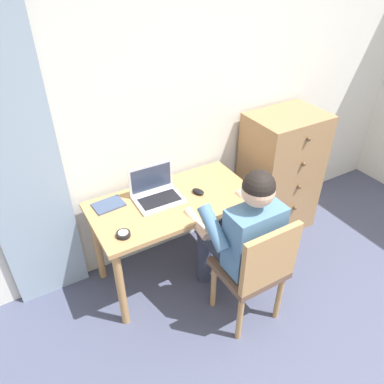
{
  "coord_description": "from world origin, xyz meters",
  "views": [
    {
      "loc": [
        -1.43,
        -0.1,
        2.3
      ],
      "look_at": [
        -0.37,
        1.72,
        0.83
      ],
      "focal_mm": 34.44,
      "sensor_mm": 36.0,
      "label": 1
    }
  ],
  "objects_px": {
    "chair": "(256,268)",
    "laptop": "(156,192)",
    "computer_mouse": "(198,192)",
    "person_seated": "(241,232)",
    "notebook_pad": "(109,205)",
    "desk": "(174,212)",
    "desk_clock": "(123,234)",
    "dresser": "(280,174)"
  },
  "relations": [
    {
      "from": "desk",
      "to": "computer_mouse",
      "type": "xyz_separation_m",
      "value": [
        0.2,
        -0.01,
        0.13
      ]
    },
    {
      "from": "laptop",
      "to": "computer_mouse",
      "type": "relative_size",
      "value": 3.44
    },
    {
      "from": "dresser",
      "to": "desk_clock",
      "type": "xyz_separation_m",
      "value": [
        -1.57,
        -0.27,
        0.19
      ]
    },
    {
      "from": "chair",
      "to": "desk_clock",
      "type": "xyz_separation_m",
      "value": [
        -0.71,
        0.49,
        0.24
      ]
    },
    {
      "from": "desk",
      "to": "desk_clock",
      "type": "bearing_deg",
      "value": -158.09
    },
    {
      "from": "person_seated",
      "to": "notebook_pad",
      "type": "bearing_deg",
      "value": 135.6
    },
    {
      "from": "desk",
      "to": "chair",
      "type": "bearing_deg",
      "value": -69.25
    },
    {
      "from": "desk",
      "to": "chair",
      "type": "xyz_separation_m",
      "value": [
        0.25,
        -0.67,
        -0.11
      ]
    },
    {
      "from": "laptop",
      "to": "notebook_pad",
      "type": "bearing_deg",
      "value": 165.41
    },
    {
      "from": "computer_mouse",
      "to": "desk_clock",
      "type": "bearing_deg",
      "value": 173.69
    },
    {
      "from": "person_seated",
      "to": "desk",
      "type": "bearing_deg",
      "value": 117.52
    },
    {
      "from": "desk",
      "to": "laptop",
      "type": "distance_m",
      "value": 0.2
    },
    {
      "from": "desk",
      "to": "computer_mouse",
      "type": "relative_size",
      "value": 11.97
    },
    {
      "from": "chair",
      "to": "desk_clock",
      "type": "bearing_deg",
      "value": 145.24
    },
    {
      "from": "chair",
      "to": "person_seated",
      "type": "xyz_separation_m",
      "value": [
        -0.0,
        0.18,
        0.18
      ]
    },
    {
      "from": "dresser",
      "to": "desk_clock",
      "type": "relative_size",
      "value": 12.42
    },
    {
      "from": "person_seated",
      "to": "dresser",
      "type": "bearing_deg",
      "value": 33.77
    },
    {
      "from": "chair",
      "to": "desk",
      "type": "bearing_deg",
      "value": 110.75
    },
    {
      "from": "desk_clock",
      "to": "computer_mouse",
      "type": "bearing_deg",
      "value": 14.4
    },
    {
      "from": "desk",
      "to": "computer_mouse",
      "type": "distance_m",
      "value": 0.24
    },
    {
      "from": "desk_clock",
      "to": "desk",
      "type": "bearing_deg",
      "value": 21.91
    },
    {
      "from": "chair",
      "to": "computer_mouse",
      "type": "bearing_deg",
      "value": 94.46
    },
    {
      "from": "person_seated",
      "to": "desk_clock",
      "type": "xyz_separation_m",
      "value": [
        -0.7,
        0.31,
        0.06
      ]
    },
    {
      "from": "computer_mouse",
      "to": "chair",
      "type": "bearing_deg",
      "value": -106.25
    },
    {
      "from": "desk",
      "to": "dresser",
      "type": "xyz_separation_m",
      "value": [
        1.11,
        0.09,
        -0.06
      ]
    },
    {
      "from": "desk",
      "to": "dresser",
      "type": "relative_size",
      "value": 1.07
    },
    {
      "from": "desk",
      "to": "dresser",
      "type": "distance_m",
      "value": 1.12
    },
    {
      "from": "person_seated",
      "to": "laptop",
      "type": "relative_size",
      "value": 3.53
    },
    {
      "from": "laptop",
      "to": "desk",
      "type": "bearing_deg",
      "value": -45.17
    },
    {
      "from": "person_seated",
      "to": "computer_mouse",
      "type": "relative_size",
      "value": 12.15
    },
    {
      "from": "chair",
      "to": "laptop",
      "type": "xyz_separation_m",
      "value": [
        -0.34,
        0.76,
        0.27
      ]
    },
    {
      "from": "laptop",
      "to": "desk_clock",
      "type": "xyz_separation_m",
      "value": [
        -0.36,
        -0.27,
        -0.04
      ]
    },
    {
      "from": "desk_clock",
      "to": "person_seated",
      "type": "bearing_deg",
      "value": -23.43
    },
    {
      "from": "laptop",
      "to": "desk_clock",
      "type": "bearing_deg",
      "value": -143.22
    },
    {
      "from": "desk",
      "to": "notebook_pad",
      "type": "xyz_separation_m",
      "value": [
        -0.42,
        0.18,
        0.12
      ]
    },
    {
      "from": "chair",
      "to": "laptop",
      "type": "relative_size",
      "value": 2.61
    },
    {
      "from": "dresser",
      "to": "person_seated",
      "type": "xyz_separation_m",
      "value": [
        -0.86,
        -0.58,
        0.13
      ]
    },
    {
      "from": "notebook_pad",
      "to": "dresser",
      "type": "bearing_deg",
      "value": -8.23
    },
    {
      "from": "chair",
      "to": "laptop",
      "type": "distance_m",
      "value": 0.88
    },
    {
      "from": "chair",
      "to": "notebook_pad",
      "type": "height_order",
      "value": "chair"
    },
    {
      "from": "desk_clock",
      "to": "chair",
      "type": "bearing_deg",
      "value": -34.76
    },
    {
      "from": "person_seated",
      "to": "laptop",
      "type": "height_order",
      "value": "person_seated"
    }
  ]
}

